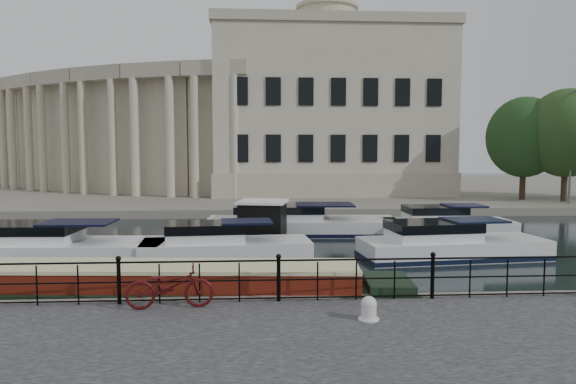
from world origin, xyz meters
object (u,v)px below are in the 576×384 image
object	(u,v)px
bicycle	(170,286)
harbour_hut	(263,225)
narrowboat	(138,293)
mooring_bollard	(369,309)

from	to	relation	value
bicycle	harbour_hut	size ratio (longest dim) A/B	0.63
bicycle	narrowboat	xyz separation A→B (m)	(-1.24, 2.03, -0.74)
harbour_hut	narrowboat	bearing A→B (deg)	-100.87
bicycle	narrowboat	size ratio (longest dim) A/B	0.14
narrowboat	harbour_hut	size ratio (longest dim) A/B	4.67
bicycle	harbour_hut	xyz separation A→B (m)	(2.39, 10.98, -0.15)
bicycle	harbour_hut	bearing A→B (deg)	-17.61
mooring_bollard	bicycle	bearing A→B (deg)	166.30
bicycle	mooring_bollard	distance (m)	4.79
bicycle	mooring_bollard	size ratio (longest dim) A/B	3.89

